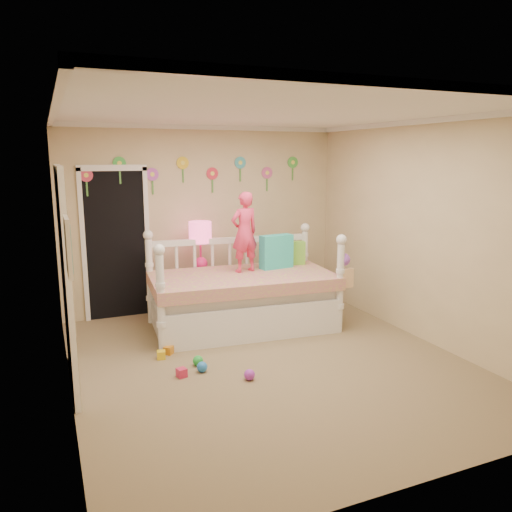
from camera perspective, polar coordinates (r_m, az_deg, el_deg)
name	(u,v)px	position (r m, az deg, el deg)	size (l,w,h in m)	color
floor	(269,362)	(5.49, 1.52, -12.03)	(4.00, 4.50, 0.01)	#7F684C
ceiling	(271,112)	(5.06, 1.68, 16.11)	(4.00, 4.50, 0.01)	white
back_wall	(205,219)	(7.21, -5.88, 4.24)	(4.00, 0.01, 2.60)	tan
left_wall	(61,259)	(4.67, -21.33, -0.27)	(0.01, 4.50, 2.60)	tan
right_wall	(424,232)	(6.21, 18.63, 2.60)	(0.01, 4.50, 2.60)	tan
crown_molding	(271,115)	(5.06, 1.67, 15.77)	(4.00, 4.50, 0.06)	white
daybed	(242,279)	(6.38, -1.59, -2.70)	(2.34, 1.26, 1.27)	white
pillow_turquoise	(276,252)	(6.66, 2.33, 0.50)	(0.45, 0.16, 0.45)	#26BFBE
pillow_lime	(292,253)	(6.92, 4.18, 0.35)	(0.34, 0.12, 0.32)	#76C43C
child	(244,232)	(6.40, -1.33, 2.73)	(0.38, 0.25, 1.03)	#F43762
nightstand	(202,292)	(7.01, -6.24, -4.14)	(0.38, 0.29, 0.64)	white
table_lamp	(200,238)	(6.85, -6.37, 2.04)	(0.31, 0.31, 0.68)	#DE1D6B
closet_doorway	(116,243)	(6.97, -15.67, 1.44)	(0.90, 0.04, 2.07)	black
flower_decals	(198,174)	(7.12, -6.66, 9.31)	(3.40, 0.02, 0.50)	#B2668C
mirror_closet	(67,278)	(5.02, -20.80, -2.40)	(0.07, 1.30, 2.10)	white
wall_picture	(68,247)	(3.74, -20.66, 0.98)	(0.05, 0.34, 0.42)	white
hanging_bag	(344,272)	(6.29, 10.03, -1.77)	(0.20, 0.16, 0.36)	beige
toy_scatter	(201,361)	(5.42, -6.25, -11.79)	(0.80, 1.30, 0.11)	#996666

